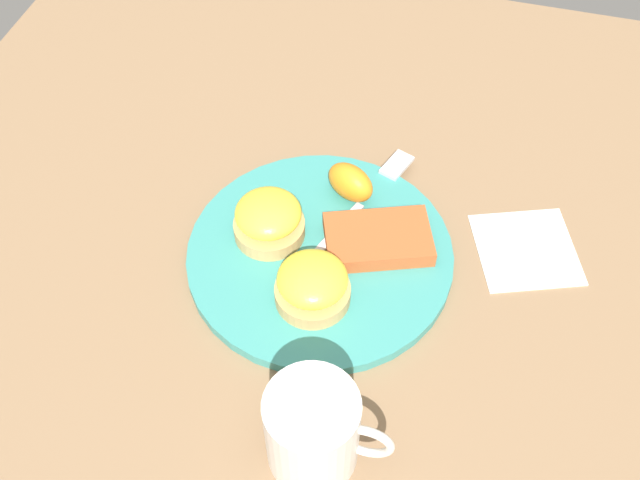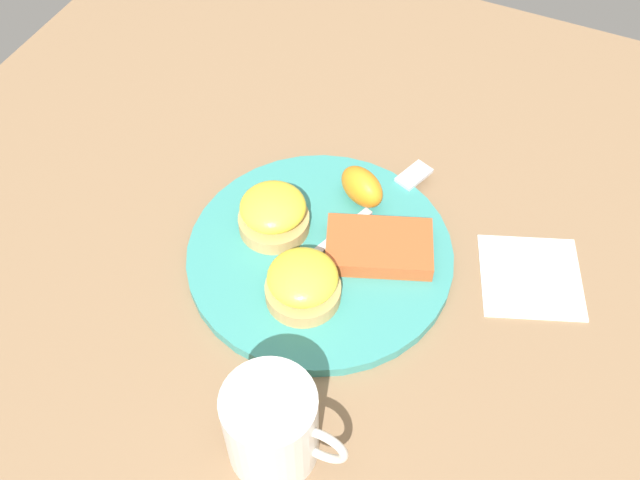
{
  "view_description": "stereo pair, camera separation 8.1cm",
  "coord_description": "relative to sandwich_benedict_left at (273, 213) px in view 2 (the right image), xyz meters",
  "views": [
    {
      "loc": [
        0.13,
        -0.48,
        0.68
      ],
      "look_at": [
        0.0,
        0.0,
        0.03
      ],
      "focal_mm": 42.0,
      "sensor_mm": 36.0,
      "label": 1
    },
    {
      "loc": [
        0.21,
        -0.46,
        0.68
      ],
      "look_at": [
        0.0,
        0.0,
        0.03
      ],
      "focal_mm": 42.0,
      "sensor_mm": 36.0,
      "label": 2
    }
  ],
  "objects": [
    {
      "name": "cup",
      "position": [
        0.12,
        -0.23,
        0.01
      ],
      "size": [
        0.12,
        0.09,
        0.1
      ],
      "color": "silver",
      "rests_on": "ground_plane"
    },
    {
      "name": "sandwich_benedict_left",
      "position": [
        0.0,
        0.0,
        0.0
      ],
      "size": [
        0.08,
        0.08,
        0.05
      ],
      "color": "tan",
      "rests_on": "plate"
    },
    {
      "name": "fork",
      "position": [
        0.09,
        0.07,
        -0.02
      ],
      "size": [
        0.09,
        0.21,
        0.0
      ],
      "color": "silver",
      "rests_on": "plate"
    },
    {
      "name": "ground_plane",
      "position": [
        0.06,
        -0.01,
        -0.04
      ],
      "size": [
        1.1,
        1.1,
        0.0
      ],
      "primitive_type": "plane",
      "color": "#846647"
    },
    {
      "name": "napkin",
      "position": [
        0.28,
        0.06,
        -0.04
      ],
      "size": [
        0.14,
        0.14,
        0.0
      ],
      "primitive_type": "cube",
      "rotation": [
        0.0,
        0.0,
        0.36
      ],
      "color": "white",
      "rests_on": "ground_plane"
    },
    {
      "name": "hashbrown_patty",
      "position": [
        0.12,
        0.02,
        -0.02
      ],
      "size": [
        0.13,
        0.11,
        0.02
      ],
      "primitive_type": "cube",
      "rotation": [
        0.0,
        0.0,
        0.36
      ],
      "color": "#B45127",
      "rests_on": "plate"
    },
    {
      "name": "orange_wedge",
      "position": [
        0.07,
        0.08,
        -0.0
      ],
      "size": [
        0.07,
        0.06,
        0.04
      ],
      "primitive_type": "ellipsoid",
      "rotation": [
        0.0,
        0.0,
        5.82
      ],
      "color": "orange",
      "rests_on": "plate"
    },
    {
      "name": "plate",
      "position": [
        0.06,
        -0.01,
        -0.03
      ],
      "size": [
        0.3,
        0.3,
        0.01
      ],
      "primitive_type": "cylinder",
      "color": "teal",
      "rests_on": "ground_plane"
    },
    {
      "name": "sandwich_benedict_right",
      "position": [
        0.07,
        -0.07,
        0.0
      ],
      "size": [
        0.08,
        0.08,
        0.05
      ],
      "color": "tan",
      "rests_on": "plate"
    }
  ]
}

